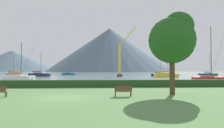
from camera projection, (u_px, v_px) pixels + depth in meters
name	position (u px, v px, depth m)	size (l,w,h in m)	color
ground_plane	(62.00, 98.00, 17.29)	(1000.00, 1000.00, 0.00)	#517A42
harbor_water	(95.00, 74.00, 153.97)	(320.00, 246.00, 0.00)	#8C9EA3
hedge_line	(77.00, 84.00, 28.28)	(80.00, 1.20, 1.00)	#284C23
sailboat_slip_0	(166.00, 75.00, 70.14)	(9.20, 2.91, 12.44)	gold
sailboat_slip_1	(40.00, 75.00, 79.13)	(8.81, 3.02, 9.53)	navy
sailboat_slip_2	(19.00, 78.00, 47.84)	(8.30, 3.94, 8.70)	white
sailboat_slip_3	(160.00, 75.00, 85.17)	(7.84, 2.74, 8.70)	black
sailboat_slip_4	(209.00, 79.00, 41.93)	(7.36, 2.54, 11.29)	red
sailboat_slip_5	(13.00, 74.00, 98.64)	(7.90, 3.85, 10.42)	#9E9EA3
sailboat_slip_6	(209.00, 74.00, 91.55)	(7.92, 3.25, 9.71)	#236B38
sailboat_slip_7	(69.00, 74.00, 103.55)	(7.77, 3.75, 10.40)	#19707A
park_bench_under_tree	(123.00, 91.00, 18.18)	(1.54, 0.50, 0.95)	brown
park_tree	(173.00, 38.00, 19.87)	(4.47, 4.47, 8.01)	#4C3823
dock_crane	(120.00, 62.00, 80.81)	(7.57, 2.00, 19.56)	#333338
distant_hill_west_ridge	(12.00, 61.00, 422.55)	(185.32, 185.32, 43.57)	#4C6070
distant_hill_central_peak	(110.00, 50.00, 382.41)	(230.59, 230.59, 80.80)	#4C6070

